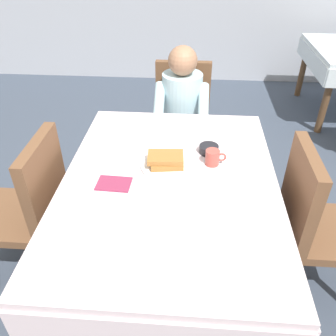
{
  "coord_description": "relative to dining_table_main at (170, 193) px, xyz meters",
  "views": [
    {
      "loc": [
        0.1,
        -1.42,
        1.83
      ],
      "look_at": [
        -0.01,
        0.03,
        0.79
      ],
      "focal_mm": 37.4,
      "sensor_mm": 36.0,
      "label": 1
    }
  ],
  "objects": [
    {
      "name": "chair_diner",
      "position": [
        0.02,
        1.17,
        -0.12
      ],
      "size": [
        0.44,
        0.45,
        0.93
      ],
      "rotation": [
        0.0,
        0.0,
        3.14
      ],
      "color": "brown",
      "rests_on": "ground"
    },
    {
      "name": "chair_left_side",
      "position": [
        -0.77,
        0.0,
        -0.12
      ],
      "size": [
        0.45,
        0.44,
        0.93
      ],
      "rotation": [
        0.0,
        0.0,
        1.57
      ],
      "color": "brown",
      "rests_on": "ground"
    },
    {
      "name": "breakfast_stack",
      "position": [
        -0.03,
        0.11,
        0.13
      ],
      "size": [
        0.2,
        0.15,
        0.06
      ],
      "color": "#A36B33",
      "rests_on": "plate_breakfast"
    },
    {
      "name": "cup_coffee",
      "position": [
        0.22,
        0.16,
        0.13
      ],
      "size": [
        0.11,
        0.08,
        0.08
      ],
      "color": "#B24C42",
      "rests_on": "dining_table_main"
    },
    {
      "name": "bowl_butter",
      "position": [
        0.2,
        0.27,
        0.11
      ],
      "size": [
        0.11,
        0.11,
        0.04
      ],
      "primitive_type": "cylinder",
      "color": "black",
      "rests_on": "dining_table_main"
    },
    {
      "name": "spoon_near_edge",
      "position": [
        0.0,
        -0.2,
        0.09
      ],
      "size": [
        0.15,
        0.04,
        0.0
      ],
      "primitive_type": "cube",
      "rotation": [
        0.0,
        0.0,
        0.17
      ],
      "color": "silver",
      "rests_on": "dining_table_main"
    },
    {
      "name": "napkin_folded",
      "position": [
        -0.28,
        -0.06,
        0.09
      ],
      "size": [
        0.18,
        0.13,
        0.01
      ],
      "primitive_type": "cube",
      "rotation": [
        0.0,
        0.0,
        -0.04
      ],
      "color": "#8C2D4C",
      "rests_on": "dining_table_main"
    },
    {
      "name": "plate_breakfast",
      "position": [
        -0.02,
        0.11,
        0.1
      ],
      "size": [
        0.28,
        0.28,
        0.02
      ],
      "primitive_type": "cylinder",
      "color": "white",
      "rests_on": "dining_table_main"
    },
    {
      "name": "dining_table_main",
      "position": [
        0.0,
        0.0,
        0.0
      ],
      "size": [
        1.12,
        1.52,
        0.74
      ],
      "color": "silver",
      "rests_on": "ground"
    },
    {
      "name": "chair_right_side",
      "position": [
        0.77,
        0.0,
        -0.12
      ],
      "size": [
        0.45,
        0.44,
        0.93
      ],
      "rotation": [
        0.0,
        0.0,
        -1.57
      ],
      "color": "brown",
      "rests_on": "ground"
    },
    {
      "name": "diner_person",
      "position": [
        0.02,
        1.01,
        0.02
      ],
      "size": [
        0.4,
        0.43,
        1.12
      ],
      "rotation": [
        0.0,
        0.0,
        3.14
      ],
      "color": "silver",
      "rests_on": "ground"
    },
    {
      "name": "knife_right_of_plate",
      "position": [
        0.17,
        0.09,
        0.09
      ],
      "size": [
        0.03,
        0.2,
        0.0
      ],
      "primitive_type": "cube",
      "rotation": [
        0.0,
        0.0,
        1.48
      ],
      "color": "silver",
      "rests_on": "dining_table_main"
    },
    {
      "name": "fork_left_of_plate",
      "position": [
        -0.21,
        0.09,
        0.09
      ],
      "size": [
        0.03,
        0.18,
        0.0
      ],
      "primitive_type": "cube",
      "rotation": [
        0.0,
        0.0,
        1.67
      ],
      "color": "silver",
      "rests_on": "dining_table_main"
    },
    {
      "name": "ground_plane",
      "position": [
        0.0,
        0.0,
        -0.65
      ],
      "size": [
        14.0,
        14.0,
        0.0
      ],
      "primitive_type": "plane",
      "color": "#3D4756"
    }
  ]
}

